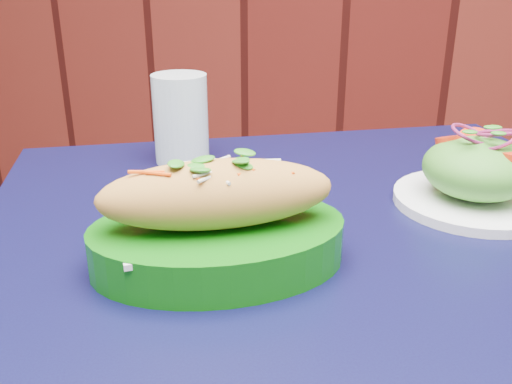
# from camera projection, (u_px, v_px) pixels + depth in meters

# --- Properties ---
(cafe_table) EXTENTS (1.03, 1.03, 0.75)m
(cafe_table) POSITION_uv_depth(u_px,v_px,m) (334.00, 306.00, 0.66)
(cafe_table) COLOR black
(cafe_table) RESTS_ON ground
(banh_mi_basket) EXTENTS (0.30, 0.24, 0.12)m
(banh_mi_basket) POSITION_uv_depth(u_px,v_px,m) (218.00, 222.00, 0.56)
(banh_mi_basket) COLOR #0E630C
(banh_mi_basket) RESTS_ON cafe_table
(salad_plate) EXTENTS (0.19, 0.19, 0.10)m
(salad_plate) POSITION_uv_depth(u_px,v_px,m) (477.00, 175.00, 0.70)
(salad_plate) COLOR white
(salad_plate) RESTS_ON cafe_table
(water_glass) EXTENTS (0.08, 0.08, 0.13)m
(water_glass) POSITION_uv_depth(u_px,v_px,m) (181.00, 119.00, 0.84)
(water_glass) COLOR silver
(water_glass) RESTS_ON cafe_table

